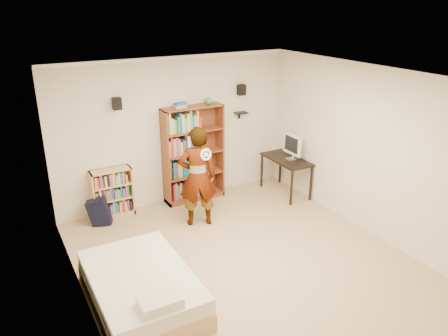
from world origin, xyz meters
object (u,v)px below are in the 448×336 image
(tall_bookshelf, at_px, (193,154))
(computer_desk, at_px, (285,176))
(daybed, at_px, (141,284))
(low_bookshelf, at_px, (112,193))
(person, at_px, (198,177))

(tall_bookshelf, bearing_deg, computer_desk, -20.80)
(tall_bookshelf, height_order, daybed, tall_bookshelf)
(tall_bookshelf, bearing_deg, low_bookshelf, 178.73)
(low_bookshelf, bearing_deg, computer_desk, -11.73)
(daybed, xyz_separation_m, person, (1.55, 1.55, 0.59))
(tall_bookshelf, distance_m, daybed, 3.20)
(tall_bookshelf, distance_m, low_bookshelf, 1.63)
(computer_desk, xyz_separation_m, daybed, (-3.60, -1.85, -0.09))
(daybed, bearing_deg, computer_desk, 27.24)
(low_bookshelf, xyz_separation_m, person, (1.20, -0.97, 0.42))
(computer_desk, bearing_deg, low_bookshelf, 168.27)
(tall_bookshelf, distance_m, computer_desk, 1.88)
(daybed, bearing_deg, person, 45.06)
(computer_desk, relative_size, person, 0.62)
(computer_desk, bearing_deg, daybed, -152.76)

